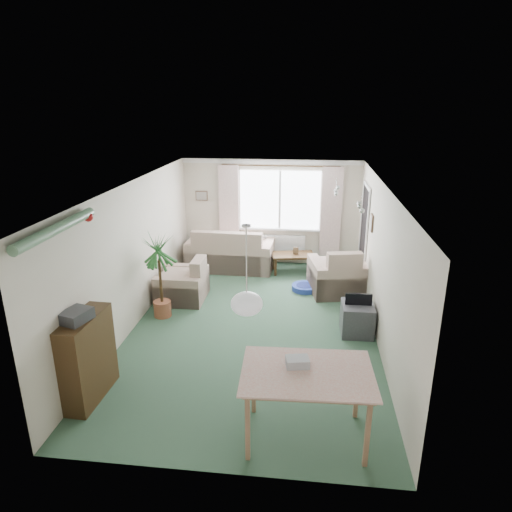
# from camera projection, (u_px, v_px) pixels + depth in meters

# --- Properties ---
(ground) EXTENTS (6.50, 6.50, 0.00)m
(ground) POSITION_uv_depth(u_px,v_px,m) (254.00, 326.00, 7.74)
(ground) COLOR #32543D
(window) EXTENTS (1.80, 0.03, 1.30)m
(window) POSITION_uv_depth(u_px,v_px,m) (280.00, 200.00, 10.27)
(window) COLOR white
(curtain_rod) EXTENTS (2.60, 0.03, 0.03)m
(curtain_rod) POSITION_uv_depth(u_px,v_px,m) (280.00, 166.00, 9.94)
(curtain_rod) COLOR black
(curtain_left) EXTENTS (0.45, 0.08, 2.00)m
(curtain_left) POSITION_uv_depth(u_px,v_px,m) (229.00, 209.00, 10.37)
(curtain_left) COLOR beige
(curtain_right) EXTENTS (0.45, 0.08, 2.00)m
(curtain_right) POSITION_uv_depth(u_px,v_px,m) (331.00, 212.00, 10.12)
(curtain_right) COLOR beige
(radiator) EXTENTS (1.20, 0.10, 0.55)m
(radiator) POSITION_uv_depth(u_px,v_px,m) (279.00, 247.00, 10.59)
(radiator) COLOR white
(doorway) EXTENTS (0.03, 0.95, 2.00)m
(doorway) POSITION_uv_depth(u_px,v_px,m) (364.00, 237.00, 9.26)
(doorway) COLOR black
(pendant_lamp) EXTENTS (0.36, 0.36, 0.36)m
(pendant_lamp) POSITION_uv_depth(u_px,v_px,m) (247.00, 304.00, 5.08)
(pendant_lamp) COLOR white
(tinsel_garland) EXTENTS (1.60, 1.60, 0.12)m
(tinsel_garland) POSITION_uv_depth(u_px,v_px,m) (57.00, 229.00, 5.05)
(tinsel_garland) COLOR #196626
(bauble_cluster_a) EXTENTS (0.20, 0.20, 0.20)m
(bauble_cluster_a) POSITION_uv_depth(u_px,v_px,m) (336.00, 188.00, 7.72)
(bauble_cluster_a) COLOR silver
(bauble_cluster_b) EXTENTS (0.20, 0.20, 0.20)m
(bauble_cluster_b) POSITION_uv_depth(u_px,v_px,m) (361.00, 203.00, 6.56)
(bauble_cluster_b) COLOR silver
(wall_picture_back) EXTENTS (0.28, 0.03, 0.22)m
(wall_picture_back) POSITION_uv_depth(u_px,v_px,m) (202.00, 196.00, 10.45)
(wall_picture_back) COLOR brown
(wall_picture_right) EXTENTS (0.03, 0.24, 0.30)m
(wall_picture_right) POSITION_uv_depth(u_px,v_px,m) (372.00, 223.00, 8.15)
(wall_picture_right) COLOR brown
(sofa) EXTENTS (1.94, 1.07, 0.95)m
(sofa) POSITION_uv_depth(u_px,v_px,m) (231.00, 248.00, 10.26)
(sofa) COLOR beige
(sofa) RESTS_ON ground
(armchair_corner) EXTENTS (1.24, 1.19, 0.95)m
(armchair_corner) POSITION_uv_depth(u_px,v_px,m) (338.00, 269.00, 8.97)
(armchair_corner) COLOR beige
(armchair_corner) RESTS_ON ground
(armchair_left) EXTENTS (0.87, 0.92, 0.82)m
(armchair_left) POSITION_uv_depth(u_px,v_px,m) (182.00, 279.00, 8.66)
(armchair_left) COLOR #C4B794
(armchair_left) RESTS_ON ground
(coffee_table) EXTENTS (1.00, 0.68, 0.42)m
(coffee_table) POSITION_uv_depth(u_px,v_px,m) (293.00, 263.00, 10.11)
(coffee_table) COLOR black
(coffee_table) RESTS_ON ground
(photo_frame) EXTENTS (0.12, 0.02, 0.16)m
(photo_frame) POSITION_uv_depth(u_px,v_px,m) (296.00, 251.00, 10.01)
(photo_frame) COLOR brown
(photo_frame) RESTS_ON coffee_table
(bookshelf) EXTENTS (0.34, 0.93, 1.13)m
(bookshelf) POSITION_uv_depth(u_px,v_px,m) (88.00, 358.00, 5.72)
(bookshelf) COLOR black
(bookshelf) RESTS_ON ground
(hifi_box) EXTENTS (0.37, 0.41, 0.14)m
(hifi_box) POSITION_uv_depth(u_px,v_px,m) (76.00, 316.00, 5.42)
(hifi_box) COLOR #35353A
(hifi_box) RESTS_ON bookshelf
(houseplant) EXTENTS (0.80, 0.80, 1.52)m
(houseplant) POSITION_uv_depth(u_px,v_px,m) (160.00, 276.00, 7.85)
(houseplant) COLOR #22591E
(houseplant) RESTS_ON ground
(dining_table) EXTENTS (1.36, 0.94, 0.83)m
(dining_table) POSITION_uv_depth(u_px,v_px,m) (306.00, 405.00, 5.06)
(dining_table) COLOR tan
(dining_table) RESTS_ON ground
(gift_box) EXTENTS (0.28, 0.22, 0.12)m
(gift_box) POSITION_uv_depth(u_px,v_px,m) (297.00, 363.00, 5.02)
(gift_box) COLOR #AEAFB9
(gift_box) RESTS_ON dining_table
(tv_cube) EXTENTS (0.52, 0.57, 0.51)m
(tv_cube) POSITION_uv_depth(u_px,v_px,m) (357.00, 319.00, 7.42)
(tv_cube) COLOR #343439
(tv_cube) RESTS_ON ground
(pet_bed) EXTENTS (0.70, 0.70, 0.11)m
(pet_bed) POSITION_uv_depth(u_px,v_px,m) (305.00, 288.00, 9.18)
(pet_bed) COLOR navy
(pet_bed) RESTS_ON ground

